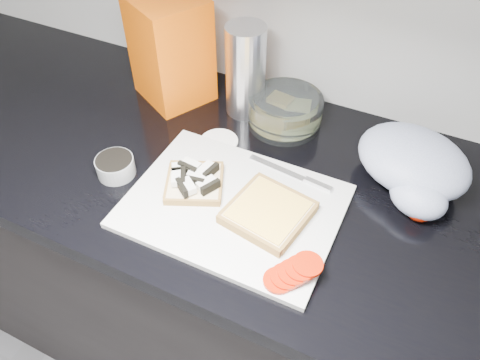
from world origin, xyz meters
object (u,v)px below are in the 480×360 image
Objects in this scene: cutting_board at (233,206)px; bread_bag at (171,49)px; steel_canister at (245,71)px; glass_bowl at (285,111)px.

bread_bag is (-0.30, 0.28, 0.12)m from cutting_board.
bread_bag is 0.18m from steel_canister.
glass_bowl is 0.13m from steel_canister.
glass_bowl is 0.79× the size of steel_canister.
steel_canister is at bearing 32.97° from bread_bag.
cutting_board is at bearing -68.90° from steel_canister.
steel_canister reaches higher than cutting_board.
bread_bag is 1.15× the size of steel_canister.
steel_canister is at bearing 176.47° from glass_bowl.
bread_bag reaches higher than cutting_board.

